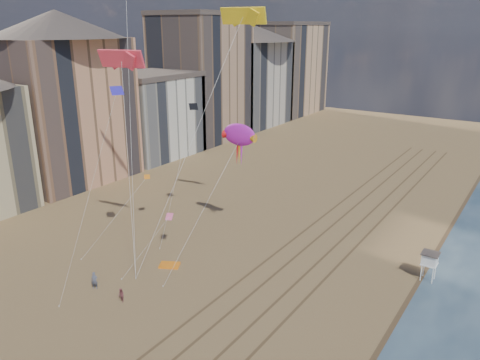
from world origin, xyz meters
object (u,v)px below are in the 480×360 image
at_px(show_kite, 239,135).
at_px(kite_flyer_a, 94,281).
at_px(kite_flyer_b, 121,295).
at_px(grounded_kite, 170,265).
at_px(lifeguard_stand, 430,259).

relative_size(show_kite, kite_flyer_a, 10.14).
relative_size(kite_flyer_a, kite_flyer_b, 1.29).
xyz_separation_m(grounded_kite, kite_flyer_b, (0.91, -8.05, 0.60)).
distance_m(lifeguard_stand, kite_flyer_b, 32.17).
height_order(grounded_kite, kite_flyer_a, kite_flyer_a).
xyz_separation_m(lifeguard_stand, grounded_kite, (-25.01, -13.19, -2.33)).
bearing_deg(lifeguard_stand, kite_flyer_a, -143.30).
relative_size(grounded_kite, show_kite, 0.12).
relative_size(show_kite, kite_flyer_b, 13.06).
bearing_deg(grounded_kite, kite_flyer_b, -111.36).
bearing_deg(lifeguard_stand, grounded_kite, -152.19).
bearing_deg(lifeguard_stand, kite_flyer_b, -138.61).
distance_m(lifeguard_stand, show_kite, 25.18).
distance_m(lifeguard_stand, grounded_kite, 28.37).
bearing_deg(kite_flyer_a, grounded_kite, 33.60).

